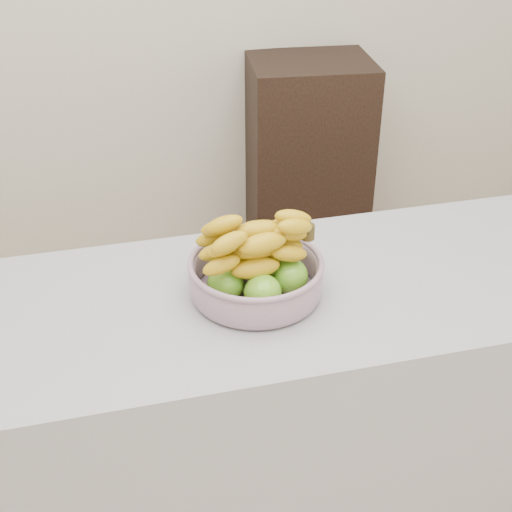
{
  "coord_description": "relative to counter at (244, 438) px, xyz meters",
  "views": [
    {
      "loc": [
        -0.29,
        -1.07,
        1.82
      ],
      "look_at": [
        0.03,
        0.22,
        1.0
      ],
      "focal_mm": 50.0,
      "sensor_mm": 36.0,
      "label": 1
    }
  ],
  "objects": [
    {
      "name": "cabinet",
      "position": [
        0.67,
        1.56,
        0.02
      ],
      "size": [
        0.56,
        0.47,
        0.94
      ],
      "primitive_type": "cube",
      "rotation": [
        0.0,
        0.0,
        -0.11
      ],
      "color": "black",
      "rests_on": "ground"
    },
    {
      "name": "counter",
      "position": [
        0.0,
        0.0,
        0.0
      ],
      "size": [
        2.0,
        0.6,
        0.9
      ],
      "primitive_type": "cube",
      "color": "#97989F",
      "rests_on": "ground"
    },
    {
      "name": "fruit_bowl",
      "position": [
        0.03,
        -0.0,
        0.51
      ],
      "size": [
        0.3,
        0.3,
        0.19
      ],
      "rotation": [
        0.0,
        0.0,
        -0.05
      ],
      "color": "#96A6B4",
      "rests_on": "counter"
    }
  ]
}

